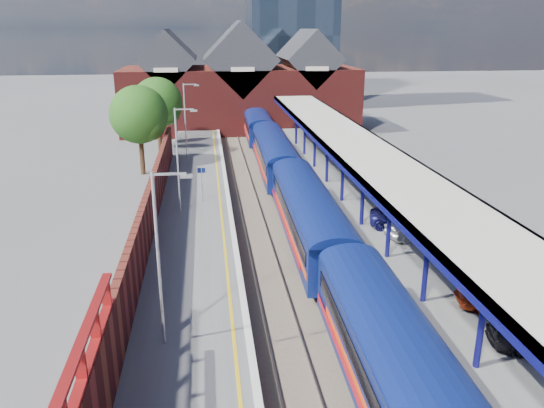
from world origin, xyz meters
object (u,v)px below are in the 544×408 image
Objects in this scene: train at (289,177)px; parked_car_red at (502,294)px; lamp_post_d at (186,116)px; parked_car_blue at (407,218)px; lamp_post_c at (179,154)px; parked_car_silver at (417,228)px; platform_sign at (202,179)px; lamp_post_b at (161,250)px.

parked_car_red is (6.70, -18.64, -0.46)m from train.
lamp_post_d reaches higher than parked_car_blue.
lamp_post_c is 1.82× the size of parked_car_silver.
platform_sign is 15.32m from parked_car_silver.
lamp_post_c is at bearing -124.26° from platform_sign.
lamp_post_b reaches higher than parked_car_blue.
lamp_post_c is 15.20m from parked_car_blue.
parked_car_blue is (13.98, 11.07, -3.36)m from lamp_post_b.
lamp_post_d is at bearing 90.00° from lamp_post_b.
lamp_post_b is 16.00m from lamp_post_c.
parked_car_silver is at bearing -34.18° from platform_sign.
parked_car_red is (14.55, -15.03, -3.33)m from lamp_post_c.
lamp_post_c is 1.53× the size of parked_car_blue.
platform_sign is 0.65× the size of parked_car_silver.
lamp_post_c is at bearing 88.99° from parked_car_blue.
lamp_post_b is at bearing 103.19° from parked_car_red.
lamp_post_d reaches higher than parked_car_silver.
lamp_post_b reaches higher than train.
lamp_post_c is 2.80× the size of platform_sign.
lamp_post_d reaches higher than train.
parked_car_blue is at bearing -54.34° from train.
train is at bearing 68.17° from lamp_post_b.
lamp_post_d is 34.44m from parked_car_red.
train is 9.11m from lamp_post_c.
lamp_post_c reaches higher than platform_sign.
platform_sign is at bearing 39.89° from parked_car_silver.
parked_car_blue is (12.62, -6.93, -1.06)m from platform_sign.
parked_car_silver is 0.84× the size of parked_car_blue.
parked_car_red is at bearing 3.80° from lamp_post_b.
lamp_post_c reaches higher than parked_car_silver.
parked_car_red is at bearing -64.88° from lamp_post_d.
parked_car_red is at bearing -158.36° from parked_car_blue.
train is 11.92m from parked_car_silver.
lamp_post_d is 2.80× the size of platform_sign.
lamp_post_d is 14.25m from platform_sign.
train is at bearing 15.16° from parked_car_silver.
parked_car_blue is at bearing -28.77° from platform_sign.
platform_sign is (1.36, 18.00, -2.30)m from lamp_post_b.
parked_car_silver is at bearing -58.91° from train.
train is 6.71m from platform_sign.
platform_sign is at bearing -84.44° from lamp_post_d.
lamp_post_d is (0.00, 16.00, 0.00)m from lamp_post_c.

